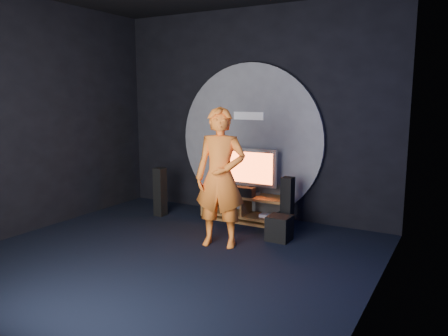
# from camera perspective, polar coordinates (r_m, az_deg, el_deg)

# --- Properties ---
(floor) EXTENTS (5.00, 5.00, 0.00)m
(floor) POSITION_cam_1_polar(r_m,az_deg,el_deg) (5.72, -7.78, -11.74)
(floor) COLOR black
(floor) RESTS_ON ground
(back_wall) EXTENTS (5.00, 0.04, 3.50)m
(back_wall) POSITION_cam_1_polar(r_m,az_deg,el_deg) (7.48, 3.63, 7.07)
(back_wall) COLOR black
(back_wall) RESTS_ON ground
(left_wall) EXTENTS (0.04, 5.00, 3.50)m
(left_wall) POSITION_cam_1_polar(r_m,az_deg,el_deg) (7.15, -24.40, 6.14)
(left_wall) COLOR black
(left_wall) RESTS_ON ground
(right_wall) EXTENTS (0.04, 5.00, 3.50)m
(right_wall) POSITION_cam_1_polar(r_m,az_deg,el_deg) (4.31, 19.31, 4.79)
(right_wall) COLOR black
(right_wall) RESTS_ON ground
(wall_disc_panel) EXTENTS (2.60, 0.11, 2.60)m
(wall_disc_panel) POSITION_cam_1_polar(r_m,az_deg,el_deg) (7.46, 3.40, 3.62)
(wall_disc_panel) COLOR #515156
(wall_disc_panel) RESTS_ON ground
(media_console) EXTENTS (1.49, 0.45, 0.45)m
(media_console) POSITION_cam_1_polar(r_m,az_deg,el_deg) (7.25, 2.94, -5.45)
(media_console) COLOR brown
(media_console) RESTS_ON ground
(tv) EXTENTS (0.99, 0.22, 0.75)m
(tv) POSITION_cam_1_polar(r_m,az_deg,el_deg) (7.17, 3.18, -0.16)
(tv) COLOR #A6A6AD
(tv) RESTS_ON media_console
(center_speaker) EXTENTS (0.40, 0.15, 0.15)m
(center_speaker) POSITION_cam_1_polar(r_m,az_deg,el_deg) (7.07, 2.46, -3.08)
(center_speaker) COLOR black
(center_speaker) RESTS_ON media_console
(remote) EXTENTS (0.18, 0.05, 0.02)m
(remote) POSITION_cam_1_polar(r_m,az_deg,el_deg) (7.33, -1.15, -3.13)
(remote) COLOR black
(remote) RESTS_ON media_console
(tower_speaker_left) EXTENTS (0.17, 0.19, 0.84)m
(tower_speaker_left) POSITION_cam_1_polar(r_m,az_deg,el_deg) (7.61, -8.34, -3.10)
(tower_speaker_left) COLOR black
(tower_speaker_left) RESTS_ON ground
(tower_speaker_right) EXTENTS (0.17, 0.19, 0.84)m
(tower_speaker_right) POSITION_cam_1_polar(r_m,az_deg,el_deg) (6.76, 8.27, -4.69)
(tower_speaker_right) COLOR black
(tower_speaker_right) RESTS_ON ground
(subwoofer) EXTENTS (0.32, 0.32, 0.36)m
(subwoofer) POSITION_cam_1_polar(r_m,az_deg,el_deg) (6.37, 7.23, -7.79)
(subwoofer) COLOR black
(subwoofer) RESTS_ON ground
(player) EXTENTS (0.79, 0.61, 1.91)m
(player) POSITION_cam_1_polar(r_m,az_deg,el_deg) (5.93, -0.48, -1.27)
(player) COLOR orange
(player) RESTS_ON ground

